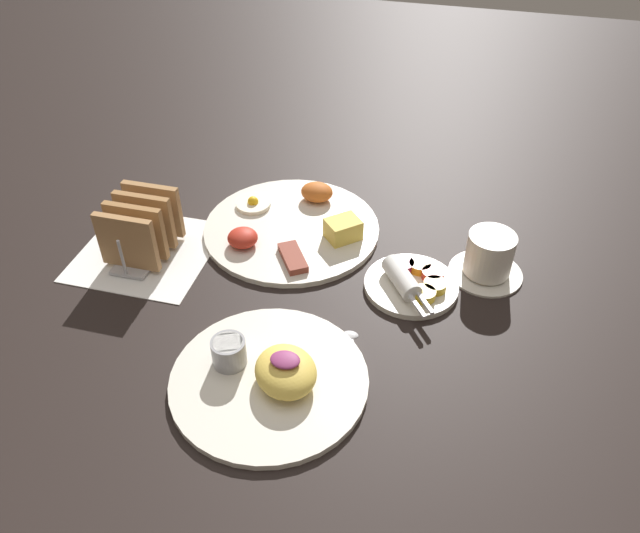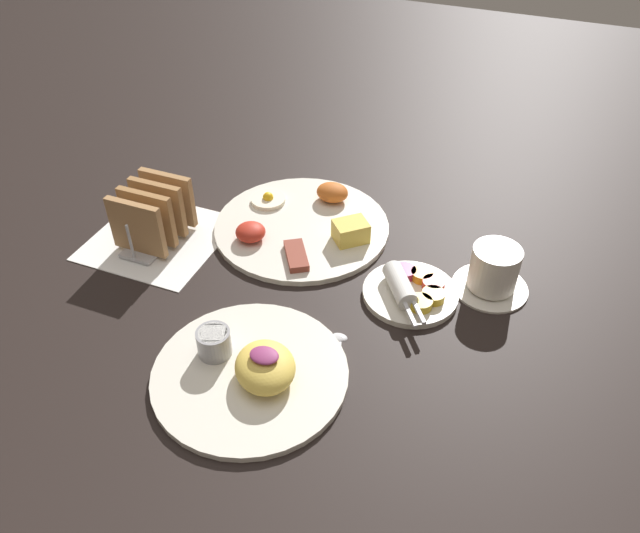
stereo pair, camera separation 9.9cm
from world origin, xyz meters
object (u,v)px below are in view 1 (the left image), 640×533
object	(u,v)px
plate_condiments	(412,282)
coffee_cup	(489,257)
plate_breakfast	(293,226)
plate_foreground	(270,375)
toast_rack	(141,228)

from	to	relation	value
plate_condiments	coffee_cup	size ratio (longest dim) A/B	1.39
plate_breakfast	coffee_cup	bearing A→B (deg)	-6.13
plate_condiments	plate_foreground	xyz separation A→B (m)	(-0.16, -0.24, 0.00)
plate_foreground	toast_rack	bearing A→B (deg)	143.32
toast_rack	plate_breakfast	bearing A→B (deg)	28.45
plate_foreground	coffee_cup	size ratio (longest dim) A/B	2.26
plate_foreground	coffee_cup	distance (m)	0.41
plate_breakfast	plate_condiments	size ratio (longest dim) A/B	1.88
plate_condiments	plate_foreground	bearing A→B (deg)	-123.50
plate_condiments	plate_foreground	world-z (taller)	plate_foreground
plate_breakfast	plate_condiments	xyz separation A→B (m)	(0.23, -0.10, 0.00)
coffee_cup	plate_foreground	bearing A→B (deg)	-131.76
plate_foreground	toast_rack	xyz separation A→B (m)	(-0.29, 0.22, 0.04)
coffee_cup	toast_rack	bearing A→B (deg)	-171.37
plate_condiments	plate_foreground	distance (m)	0.29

